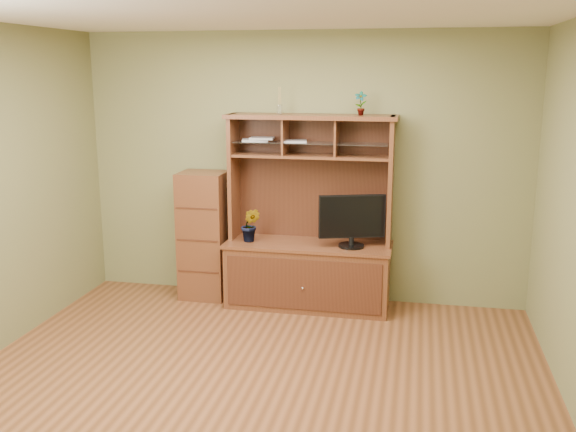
# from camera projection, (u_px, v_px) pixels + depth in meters

# --- Properties ---
(room) EXTENTS (4.54, 4.04, 2.74)m
(room) POSITION_uv_depth(u_px,v_px,m) (252.00, 209.00, 4.57)
(room) COLOR #5B331A
(room) RESTS_ON ground
(media_hutch) EXTENTS (1.66, 0.61, 1.90)m
(media_hutch) POSITION_uv_depth(u_px,v_px,m) (309.00, 255.00, 6.38)
(media_hutch) COLOR #4E2A16
(media_hutch) RESTS_ON room
(monitor) EXTENTS (0.63, 0.25, 0.51)m
(monitor) POSITION_uv_depth(u_px,v_px,m) (352.00, 220.00, 6.12)
(monitor) COLOR black
(monitor) RESTS_ON media_hutch
(orchid_plant) EXTENTS (0.19, 0.15, 0.34)m
(orchid_plant) POSITION_uv_depth(u_px,v_px,m) (251.00, 225.00, 6.34)
(orchid_plant) COLOR #24571E
(orchid_plant) RESTS_ON media_hutch
(top_plant) EXTENTS (0.12, 0.08, 0.23)m
(top_plant) POSITION_uv_depth(u_px,v_px,m) (361.00, 103.00, 6.03)
(top_plant) COLOR #306021
(top_plant) RESTS_ON media_hutch
(reed_diffuser) EXTENTS (0.05, 0.05, 0.26)m
(reed_diffuser) POSITION_uv_depth(u_px,v_px,m) (280.00, 104.00, 6.18)
(reed_diffuser) COLOR silver
(reed_diffuser) RESTS_ON media_hutch
(magazines) EXTENTS (0.67, 0.24, 0.04)m
(magazines) POSITION_uv_depth(u_px,v_px,m) (270.00, 140.00, 6.28)
(magazines) COLOR #ABACB0
(magazines) RESTS_ON media_hutch
(side_cabinet) EXTENTS (0.47, 0.43, 1.31)m
(side_cabinet) POSITION_uv_depth(u_px,v_px,m) (204.00, 235.00, 6.60)
(side_cabinet) COLOR #4E2A16
(side_cabinet) RESTS_ON room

